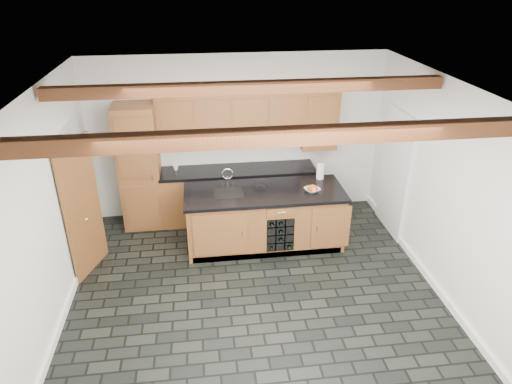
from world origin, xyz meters
TOP-DOWN VIEW (x-y plane):
  - ground at (0.00, 0.00)m, footprint 5.00×5.00m
  - room_shell at (-0.09, 0.53)m, footprint 5.01×5.00m
  - back_cabinetry at (-0.38, 2.24)m, footprint 3.65×0.62m
  - island at (0.31, 1.28)m, footprint 2.48×0.96m
  - faucet at (-0.25, 1.33)m, footprint 0.45×0.40m
  - kitchen_scale at (0.25, 1.41)m, footprint 0.17×0.11m
  - fruit_bowl at (1.02, 1.19)m, footprint 0.29×0.29m
  - fruit_cluster at (1.02, 1.19)m, footprint 0.16×0.17m
  - paper_towel at (1.26, 1.64)m, footprint 0.12×0.12m
  - mug at (-1.07, 2.30)m, footprint 0.13×0.13m

SIDE VIEW (x-z plane):
  - ground at x=0.00m, z-range 0.00..0.00m
  - island at x=0.31m, z-range 0.00..0.93m
  - kitchen_scale at x=0.25m, z-range 0.93..0.98m
  - fruit_bowl at x=1.02m, z-range 0.93..0.99m
  - faucet at x=-0.25m, z-range 0.79..1.14m
  - mug at x=-1.07m, z-range 0.93..1.02m
  - back_cabinetry at x=-0.38m, z-range -0.12..2.08m
  - fruit_cluster at x=1.02m, z-range 0.95..1.02m
  - paper_towel at x=1.26m, z-range 0.93..1.18m
  - room_shell at x=-0.09m, z-range -0.97..4.03m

